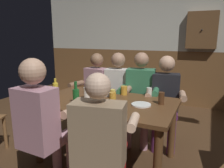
# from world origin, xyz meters

# --- Properties ---
(ground_plane) EXTENTS (6.77, 6.77, 0.00)m
(ground_plane) POSITION_xyz_m (0.00, 0.00, 0.00)
(ground_plane) COLOR #4C331E
(back_wall_upper) EXTENTS (5.64, 0.12, 1.55)m
(back_wall_upper) POSITION_xyz_m (0.00, 2.48, 1.92)
(back_wall_upper) COLOR beige
(back_wall_wainscot) EXTENTS (5.64, 0.12, 1.15)m
(back_wall_wainscot) POSITION_xyz_m (0.00, 2.48, 0.58)
(back_wall_wainscot) COLOR brown
(back_wall_wainscot) RESTS_ON ground_plane
(dining_table) EXTENTS (1.55, 0.92, 0.73)m
(dining_table) POSITION_xyz_m (0.00, -0.12, 0.63)
(dining_table) COLOR brown
(dining_table) RESTS_ON ground_plane
(person_0) EXTENTS (0.55, 0.57, 1.20)m
(person_0) POSITION_xyz_m (-0.54, 0.55, 0.66)
(person_0) COLOR #B78493
(person_0) RESTS_ON ground_plane
(person_1) EXTENTS (0.53, 0.55, 1.22)m
(person_1) POSITION_xyz_m (-0.16, 0.55, 0.67)
(person_1) COLOR silver
(person_1) RESTS_ON ground_plane
(person_2) EXTENTS (0.57, 0.59, 1.24)m
(person_2) POSITION_xyz_m (0.19, 0.56, 0.68)
(person_2) COLOR #33724C
(person_2) RESTS_ON ground_plane
(person_3) EXTENTS (0.54, 0.55, 1.21)m
(person_3) POSITION_xyz_m (0.54, 0.56, 0.66)
(person_3) COLOR black
(person_3) RESTS_ON ground_plane
(person_4) EXTENTS (0.51, 0.52, 1.27)m
(person_4) POSITION_xyz_m (-0.31, -0.81, 0.70)
(person_4) COLOR #B78493
(person_4) RESTS_ON ground_plane
(person_5) EXTENTS (0.59, 0.58, 1.19)m
(person_5) POSITION_xyz_m (0.30, -0.81, 0.66)
(person_5) COLOR #997F60
(person_5) RESTS_ON ground_plane
(condiment_caddy) EXTENTS (0.14, 0.10, 0.05)m
(condiment_caddy) POSITION_xyz_m (-0.10, 0.08, 0.76)
(condiment_caddy) COLOR #B2B7BC
(condiment_caddy) RESTS_ON dining_table
(plate_0) EXTENTS (0.22, 0.22, 0.01)m
(plate_0) POSITION_xyz_m (0.04, -0.46, 0.74)
(plate_0) COLOR white
(plate_0) RESTS_ON dining_table
(plate_1) EXTENTS (0.21, 0.21, 0.01)m
(plate_1) POSITION_xyz_m (0.41, -0.11, 0.74)
(plate_1) COLOR white
(plate_1) RESTS_ON dining_table
(bottle_0) EXTENTS (0.07, 0.07, 0.26)m
(bottle_0) POSITION_xyz_m (-0.22, -0.40, 0.83)
(bottle_0) COLOR #195923
(bottle_0) RESTS_ON dining_table
(bottle_1) EXTENTS (0.07, 0.07, 0.22)m
(bottle_1) POSITION_xyz_m (-0.64, -0.21, 0.82)
(bottle_1) COLOR gold
(bottle_1) RESTS_ON dining_table
(pint_glass_0) EXTENTS (0.06, 0.06, 0.13)m
(pint_glass_0) POSITION_xyz_m (0.60, 0.01, 0.80)
(pint_glass_0) COLOR #4C2D19
(pint_glass_0) RESTS_ON dining_table
(pint_glass_1) EXTENTS (0.07, 0.07, 0.11)m
(pint_glass_1) POSITION_xyz_m (0.40, 0.26, 0.79)
(pint_glass_1) COLOR white
(pint_glass_1) RESTS_ON dining_table
(pint_glass_2) EXTENTS (0.07, 0.07, 0.14)m
(pint_glass_2) POSITION_xyz_m (-0.23, -0.15, 0.80)
(pint_glass_2) COLOR white
(pint_glass_2) RESTS_ON dining_table
(pint_glass_3) EXTENTS (0.07, 0.07, 0.11)m
(pint_glass_3) POSITION_xyz_m (0.09, -0.14, 0.79)
(pint_glass_3) COLOR gold
(pint_glass_3) RESTS_ON dining_table
(pint_glass_4) EXTENTS (0.08, 0.08, 0.11)m
(pint_glass_4) POSITION_xyz_m (0.09, 0.21, 0.79)
(pint_glass_4) COLOR gold
(pint_glass_4) RESTS_ON dining_table
(pint_glass_5) EXTENTS (0.06, 0.06, 0.11)m
(pint_glass_5) POSITION_xyz_m (0.04, -0.02, 0.79)
(pint_glass_5) COLOR #E5C64C
(pint_glass_5) RESTS_ON dining_table
(pint_glass_6) EXTENTS (0.08, 0.08, 0.15)m
(pint_glass_6) POSITION_xyz_m (-0.58, -0.39, 0.81)
(pint_glass_6) COLOR #E5C64C
(pint_glass_6) RESTS_ON dining_table
(pint_glass_7) EXTENTS (0.06, 0.06, 0.14)m
(pint_glass_7) POSITION_xyz_m (-0.45, -0.52, 0.80)
(pint_glass_7) COLOR #4C2D19
(pint_glass_7) RESTS_ON dining_table
(wall_dart_cabinet) EXTENTS (0.56, 0.15, 0.70)m
(wall_dart_cabinet) POSITION_xyz_m (0.84, 2.35, 1.57)
(wall_dart_cabinet) COLOR brown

